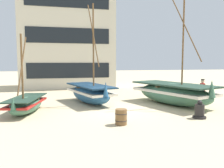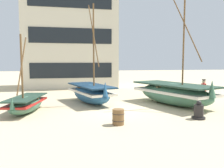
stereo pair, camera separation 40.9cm
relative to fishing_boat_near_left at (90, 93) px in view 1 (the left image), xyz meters
name	(u,v)px [view 1 (the left image)]	position (x,y,z in m)	size (l,w,h in m)	color
ground_plane	(116,109)	(1.20, -2.31, -0.70)	(120.00, 120.00, 0.00)	#CCB78E
fishing_boat_near_left	(90,93)	(0.00, 0.00, 0.00)	(2.96, 5.04, 6.54)	#23517A
fishing_boat_centre_large	(173,93)	(5.20, -1.75, 0.07)	(3.99, 6.24, 7.51)	#427056
fishing_boat_far_right	(26,104)	(-3.82, -2.14, -0.21)	(2.05, 3.78, 4.23)	#427056
fisherman_by_hull	(202,92)	(6.98, -2.31, 0.14)	(0.32, 0.41, 1.68)	#33333D
capstan_winch	(200,111)	(4.69, -5.40, -0.35)	(0.66, 0.66, 0.90)	black
wooden_barrel	(121,117)	(0.59, -5.62, -0.35)	(0.56, 0.56, 0.70)	brown
harbor_building_main	(67,39)	(-0.97, 11.22, 4.72)	(10.22, 5.99, 10.80)	beige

